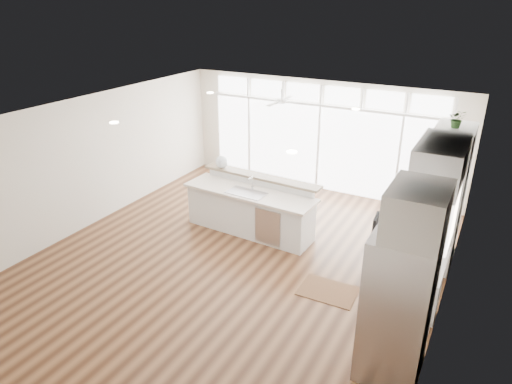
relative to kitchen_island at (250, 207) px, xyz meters
The scene contains 24 objects.
floor 1.26m from the kitchen_island, 71.94° to the right, with size 7.00×8.00×0.02m, color #412414.
ceiling 2.43m from the kitchen_island, 71.94° to the right, with size 7.00×8.00×0.02m, color white.
wall_back 3.05m from the kitchen_island, 83.18° to the left, with size 7.00×0.04×2.70m, color beige.
wall_front 5.15m from the kitchen_island, 86.06° to the right, with size 7.00×0.04×2.70m, color beige.
wall_left 3.42m from the kitchen_island, 161.19° to the right, with size 0.04×8.00×2.70m, color beige.
wall_right 4.08m from the kitchen_island, 15.57° to the right, with size 0.04×8.00×2.70m, color beige.
glass_wall 2.93m from the kitchen_island, 83.04° to the left, with size 5.80×0.06×2.08m, color white.
transom_row 3.42m from the kitchen_island, 83.04° to the left, with size 5.90×0.06×0.40m, color white.
desk_window 4.01m from the kitchen_island, 11.47° to the right, with size 0.04×0.85×0.85m, color white.
ceiling_fan 2.59m from the kitchen_island, 94.97° to the left, with size 1.16×1.16×0.32m, color silver.
recessed_lights 2.33m from the kitchen_island, 68.16° to the right, with size 3.40×3.00×0.02m, color white.
oven_cabinet 3.66m from the kitchen_island, 11.67° to the left, with size 0.64×1.20×2.50m, color white.
desk_nook 3.57m from the kitchen_island, 12.52° to the right, with size 0.72×1.30×0.76m, color white.
upper_cabinets 4.03m from the kitchen_island, 12.39° to the right, with size 0.64×1.30×0.64m, color white.
refrigerator 4.25m from the kitchen_island, 35.00° to the right, with size 0.76×0.90×2.00m, color #B7B6BB.
fridge_cabinet 4.62m from the kitchen_island, 34.54° to the right, with size 0.64×0.90×0.60m, color white.
framed_photos 3.91m from the kitchen_island, ahead, with size 0.06×0.22×0.80m, color black.
kitchen_island is the anchor object (origin of this frame).
rug 2.54m from the kitchen_island, 29.06° to the right, with size 0.93×0.67×0.01m, color #3D2213.
office_chair 2.83m from the kitchen_island, ahead, with size 0.56×0.52×1.08m, color black.
fishbowl 1.24m from the kitchen_island, 154.41° to the left, with size 0.27×0.27×0.27m, color silver.
monitor 3.51m from the kitchen_island, 12.81° to the right, with size 0.07×0.44×0.37m, color black.
keyboard 3.33m from the kitchen_island, 13.46° to the right, with size 0.12×0.31×0.02m, color white.
potted_plant 4.15m from the kitchen_island, 11.67° to the left, with size 0.27×0.30×0.24m, color #366029.
Camera 1 is at (3.78, -6.23, 4.52)m, focal length 32.00 mm.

